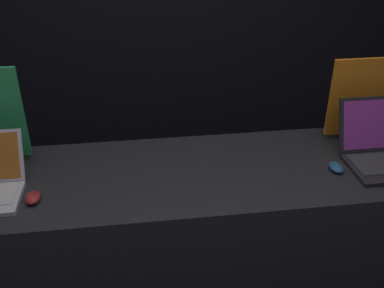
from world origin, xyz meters
name	(u,v)px	position (x,y,z in m)	size (l,w,h in m)	color
display_counter	(191,242)	(0.00, 0.36, 0.45)	(2.35, 0.71, 0.89)	black
mouse_front	(33,198)	(-0.71, 0.21, 0.91)	(0.07, 0.10, 0.04)	maroon
laptop_back	(383,150)	(0.95, 0.32, 0.96)	(0.37, 0.38, 0.28)	black
mouse_back	(336,167)	(0.70, 0.27, 0.91)	(0.06, 0.10, 0.03)	navy
promo_stand_back	(362,101)	(0.95, 0.59, 1.10)	(0.37, 0.07, 0.44)	black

